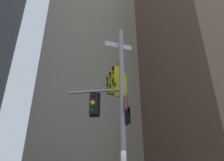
% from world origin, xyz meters
% --- Properties ---
extents(building_tower_right, '(17.30, 17.30, 49.74)m').
position_xyz_m(building_tower_right, '(16.29, 11.00, 24.87)').
color(building_tower_right, brown).
rests_on(building_tower_right, ground).
extents(building_mid_block, '(13.83, 13.83, 39.40)m').
position_xyz_m(building_mid_block, '(1.61, 21.24, 19.70)').
color(building_mid_block, tan).
rests_on(building_mid_block, ground).
extents(signal_pole_assembly, '(3.05, 2.77, 8.44)m').
position_xyz_m(signal_pole_assembly, '(-0.13, 0.65, 5.10)').
color(signal_pole_assembly, '#9EA0A3').
rests_on(signal_pole_assembly, ground).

